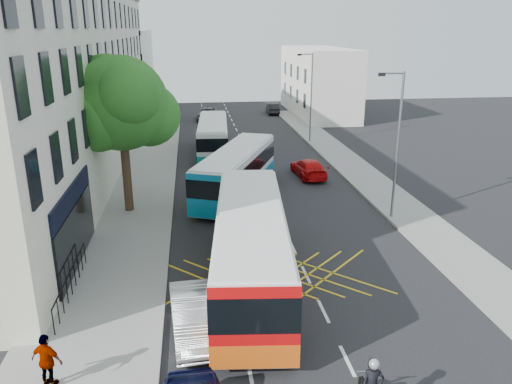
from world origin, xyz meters
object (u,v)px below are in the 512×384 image
object	(u,v)px
street_tree	(121,104)
lamp_far	(310,93)
bus_near	(251,246)
distant_car_dark	(273,109)
bus_far	(213,136)
distant_car_grey	(207,114)
lamp_near	(396,139)
pedestrian_far	(47,361)
bus_mid	(236,172)
parked_car_silver	(194,316)
red_hatchback	(309,168)

from	to	relation	value
street_tree	lamp_far	world-z (taller)	street_tree
bus_near	distant_car_dark	world-z (taller)	bus_near
bus_far	distant_car_dark	distance (m)	21.92
bus_near	distant_car_grey	world-z (taller)	bus_near
lamp_far	distant_car_grey	size ratio (longest dim) A/B	1.60
bus_far	distant_car_grey	distance (m)	16.62
distant_car_grey	bus_far	bearing A→B (deg)	-85.39
lamp_near	bus_near	world-z (taller)	lamp_near
distant_car_grey	pedestrian_far	xyz separation A→B (m)	(-6.36, -45.35, 0.32)
bus_near	bus_far	size ratio (longest dim) A/B	1.17
street_tree	pedestrian_far	distance (m)	16.03
bus_mid	parked_car_silver	distance (m)	15.39
lamp_near	red_hatchback	distance (m)	10.05
bus_mid	lamp_near	bearing A→B (deg)	-10.70
lamp_near	pedestrian_far	xyz separation A→B (m)	(-15.37, -12.16, -3.60)
bus_mid	parked_car_silver	size ratio (longest dim) A/B	2.55
distant_car_grey	distant_car_dark	xyz separation A→B (m)	(8.32, 3.62, -0.05)
bus_near	bus_far	world-z (taller)	bus_near
lamp_far	red_hatchback	world-z (taller)	lamp_far
pedestrian_far	bus_near	bearing A→B (deg)	-118.24
parked_car_silver	pedestrian_far	bearing A→B (deg)	-155.96
lamp_far	bus_far	xyz separation A→B (m)	(-9.13, -3.41, -3.09)
red_hatchback	bus_near	bearing A→B (deg)	64.65
bus_near	bus_far	bearing A→B (deg)	96.85
lamp_near	bus_far	size ratio (longest dim) A/B	0.77
red_hatchback	bus_far	bearing A→B (deg)	-53.81
red_hatchback	distant_car_dark	bearing A→B (deg)	-97.83
red_hatchback	distant_car_dark	xyz separation A→B (m)	(1.93, 27.95, -0.00)
bus_far	distant_car_grey	bearing A→B (deg)	93.00
bus_mid	distant_car_grey	distance (m)	27.93
street_tree	parked_car_silver	distance (m)	14.39
street_tree	distant_car_dark	size ratio (longest dim) A/B	2.25
distant_car_dark	distant_car_grey	bearing A→B (deg)	25.95
bus_near	pedestrian_far	world-z (taller)	bus_near
street_tree	pedestrian_far	bearing A→B (deg)	-92.52
lamp_near	bus_mid	distance (m)	10.21
parked_car_silver	distant_car_grey	bearing A→B (deg)	82.36
bus_near	red_hatchback	bearing A→B (deg)	74.31
pedestrian_far	distant_car_dark	bearing A→B (deg)	-84.70
parked_car_silver	red_hatchback	size ratio (longest dim) A/B	0.95
bus_far	red_hatchback	size ratio (longest dim) A/B	2.34
lamp_far	distant_car_dark	xyz separation A→B (m)	(-0.70, 16.80, -3.97)
street_tree	parked_car_silver	size ratio (longest dim) A/B	2.07
bus_near	distant_car_dark	xyz separation A→B (m)	(8.00, 43.40, -1.13)
lamp_far	parked_car_silver	bearing A→B (deg)	-110.43
parked_car_silver	red_hatchback	distance (m)	20.49
street_tree	lamp_near	world-z (taller)	street_tree
lamp_far	parked_car_silver	distance (m)	32.04
lamp_far	lamp_near	bearing A→B (deg)	-90.00
red_hatchback	pedestrian_far	distance (m)	24.58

